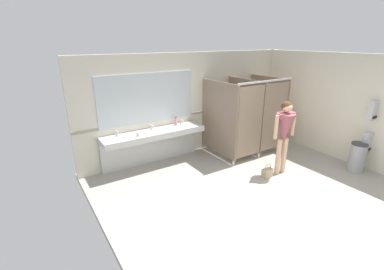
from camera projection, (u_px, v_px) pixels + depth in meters
ground_plane at (287, 207)px, 5.00m from camera, size 6.16×6.87×0.10m
wall_back at (194, 103)px, 7.07m from camera, size 6.16×0.12×2.60m
wall_side_right at (378, 115)px, 6.00m from camera, size 0.12×6.87×2.60m
wall_back_tile_band at (195, 113)px, 7.11m from camera, size 6.16×0.01×0.06m
vanity_counter at (153, 140)px, 6.42m from camera, size 2.48×0.53×0.98m
mirror_panel at (148, 98)px, 6.24m from camera, size 2.38×0.02×1.16m
bathroom_stalls at (249, 115)px, 6.99m from camera, size 1.79×1.36×1.99m
paper_towel_dispenser_upper at (374, 110)px, 5.93m from camera, size 0.31×0.13×0.43m
paper_towel_dispenser_lower at (368, 142)px, 6.16m from camera, size 0.35×0.13×0.46m
trash_bin at (357, 157)px, 6.16m from camera, size 0.35×0.35×0.69m
person_standing at (284, 129)px, 5.83m from camera, size 0.58×0.43×1.67m
handbag at (267, 173)px, 5.95m from camera, size 0.24×0.13×0.33m
soap_dispenser at (176, 121)px, 6.71m from camera, size 0.07×0.07×0.21m
paper_cup at (138, 134)px, 5.95m from camera, size 0.07×0.07×0.09m
floor_drain_cover at (251, 208)px, 4.89m from camera, size 0.14×0.14×0.01m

